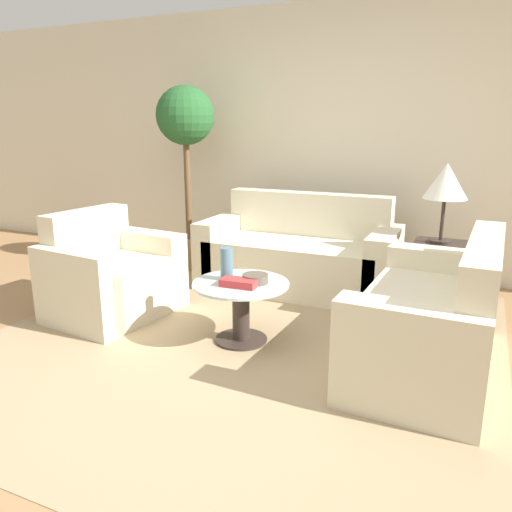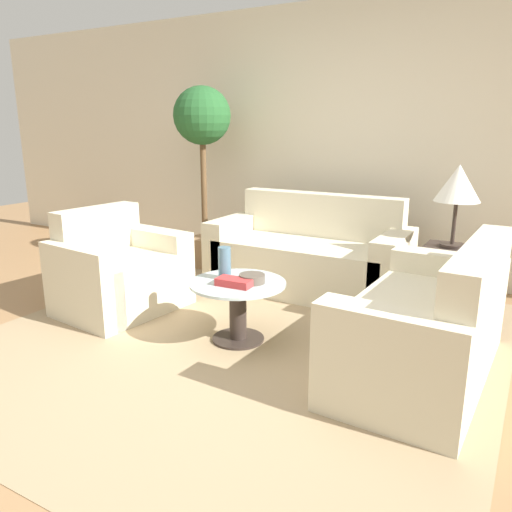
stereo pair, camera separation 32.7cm
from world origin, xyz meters
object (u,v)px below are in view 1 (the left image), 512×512
(bowl, at_px, (255,279))
(book_stack, at_px, (239,283))
(armchair, at_px, (109,278))
(vase, at_px, (227,264))
(coffee_table, at_px, (241,303))
(sofa_main, at_px, (300,257))
(potted_plant, at_px, (186,140))
(loveseat, at_px, (437,324))
(table_lamp, at_px, (446,183))

(bowl, relative_size, book_stack, 0.71)
(armchair, height_order, bowl, armchair)
(vase, height_order, book_stack, vase)
(armchair, xyz_separation_m, bowl, (1.27, -0.02, 0.17))
(armchair, height_order, coffee_table, armchair)
(armchair, relative_size, vase, 4.48)
(sofa_main, height_order, vase, sofa_main)
(potted_plant, bearing_deg, armchair, -84.59)
(loveseat, relative_size, vase, 6.70)
(bowl, bearing_deg, table_lamp, 49.64)
(coffee_table, height_order, bowl, bowl)
(potted_plant, xyz_separation_m, bowl, (1.40, -1.42, -0.85))
(potted_plant, bearing_deg, book_stack, -49.07)
(bowl, xyz_separation_m, book_stack, (-0.07, -0.12, -0.00))
(loveseat, relative_size, book_stack, 6.12)
(table_lamp, relative_size, bowl, 3.62)
(coffee_table, relative_size, table_lamp, 1.04)
(vase, bearing_deg, loveseat, 4.76)
(potted_plant, distance_m, book_stack, 2.21)
(armchair, relative_size, loveseat, 0.67)
(potted_plant, xyz_separation_m, book_stack, (1.33, -1.54, -0.85))
(loveseat, distance_m, bowl, 1.18)
(armchair, height_order, table_lamp, table_lamp)
(coffee_table, height_order, vase, vase)
(loveseat, xyz_separation_m, vase, (-1.37, -0.11, 0.25))
(coffee_table, relative_size, bowl, 3.76)
(armchair, height_order, potted_plant, potted_plant)
(coffee_table, bearing_deg, bowl, 20.53)
(loveseat, relative_size, table_lamp, 2.38)
(sofa_main, distance_m, loveseat, 1.74)
(book_stack, bearing_deg, armchair, 170.27)
(loveseat, bearing_deg, book_stack, -77.72)
(table_lamp, distance_m, bowl, 1.74)
(loveseat, bearing_deg, coffee_table, -81.56)
(potted_plant, bearing_deg, coffee_table, -48.09)
(bowl, distance_m, book_stack, 0.13)
(coffee_table, relative_size, potted_plant, 0.36)
(armchair, bearing_deg, bowl, -84.79)
(loveseat, height_order, potted_plant, potted_plant)
(sofa_main, distance_m, vase, 1.30)
(sofa_main, xyz_separation_m, loveseat, (1.29, -1.16, -0.00))
(sofa_main, xyz_separation_m, coffee_table, (0.03, -1.30, -0.01))
(coffee_table, xyz_separation_m, vase, (-0.12, 0.02, 0.26))
(book_stack, bearing_deg, potted_plant, 127.62)
(table_lamp, height_order, potted_plant, potted_plant)
(armchair, distance_m, potted_plant, 1.74)
(sofa_main, bearing_deg, coffee_table, -88.47)
(sofa_main, bearing_deg, table_lamp, -0.39)
(sofa_main, relative_size, loveseat, 1.16)
(coffee_table, xyz_separation_m, potted_plant, (-1.31, 1.46, 1.03))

